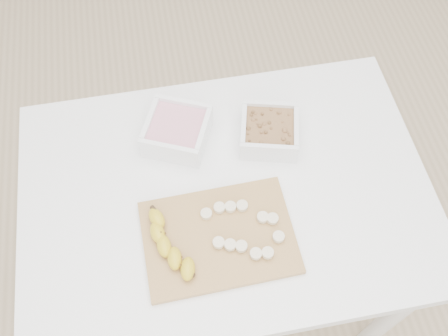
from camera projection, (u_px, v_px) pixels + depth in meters
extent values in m
plane|color=#C6AD89|center=(225.00, 284.00, 1.86)|extent=(3.50, 3.50, 0.00)
cube|color=white|center=(226.00, 195.00, 1.23)|extent=(1.00, 0.70, 0.04)
cylinder|color=white|center=(392.00, 316.00, 1.45)|extent=(0.05, 0.05, 0.71)
cylinder|color=white|center=(80.00, 191.00, 1.66)|extent=(0.05, 0.05, 0.71)
cylinder|color=white|center=(334.00, 150.00, 1.74)|extent=(0.05, 0.05, 0.71)
cube|color=white|center=(177.00, 131.00, 1.26)|extent=(0.20, 0.20, 0.07)
cube|color=pink|center=(177.00, 130.00, 1.26)|extent=(0.17, 0.17, 0.04)
cube|color=white|center=(269.00, 131.00, 1.26)|extent=(0.17, 0.17, 0.07)
cube|color=brown|center=(269.00, 131.00, 1.26)|extent=(0.14, 0.14, 0.04)
cube|color=#A77443|center=(219.00, 237.00, 1.15)|extent=(0.35, 0.25, 0.01)
cylinder|color=beige|center=(206.00, 214.00, 1.16)|extent=(0.03, 0.03, 0.01)
cylinder|color=beige|center=(219.00, 208.00, 1.17)|extent=(0.03, 0.03, 0.01)
cylinder|color=beige|center=(230.00, 207.00, 1.17)|extent=(0.03, 0.03, 0.01)
cylinder|color=beige|center=(242.00, 206.00, 1.17)|extent=(0.03, 0.03, 0.01)
cylinder|color=beige|center=(263.00, 217.00, 1.15)|extent=(0.03, 0.03, 0.01)
cylinder|color=beige|center=(273.00, 219.00, 1.15)|extent=(0.03, 0.03, 0.01)
cylinder|color=beige|center=(279.00, 237.00, 1.13)|extent=(0.03, 0.03, 0.01)
cylinder|color=beige|center=(219.00, 243.00, 1.12)|extent=(0.03, 0.03, 0.01)
cylinder|color=beige|center=(230.00, 245.00, 1.12)|extent=(0.03, 0.03, 0.01)
cylinder|color=beige|center=(241.00, 246.00, 1.12)|extent=(0.03, 0.03, 0.01)
cylinder|color=beige|center=(256.00, 254.00, 1.11)|extent=(0.03, 0.03, 0.01)
cylinder|color=beige|center=(268.00, 253.00, 1.11)|extent=(0.03, 0.03, 0.01)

